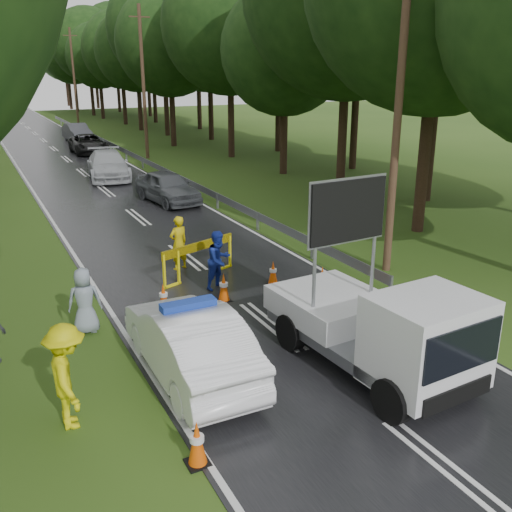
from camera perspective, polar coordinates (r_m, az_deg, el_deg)
ground at (r=14.20m, az=1.54°, el=-7.02°), size 160.00×160.00×0.00m
road at (r=42.16m, az=-18.43°, el=9.17°), size 7.00×140.00×0.02m
guardrail at (r=42.46m, az=-13.44°, el=10.39°), size 0.12×60.06×0.70m
utility_pole_near at (r=17.48m, az=14.08°, el=14.49°), size 1.40×0.24×10.00m
utility_pole_mid at (r=40.88m, az=-11.21°, el=16.61°), size 1.40×0.24×10.00m
utility_pole_far at (r=66.25m, az=-17.75°, el=16.67°), size 1.40×0.24×10.00m
tree_right_near at (r=20.17m, az=23.52°, el=21.13°), size 7.92×7.92×11.52m
police_sedan at (r=11.84m, az=-6.64°, el=-8.53°), size 1.60×4.56×1.65m
work_truck at (r=11.94m, az=12.45°, el=-7.04°), size 2.48×5.02×3.89m
barrier at (r=17.15m, az=-5.78°, el=0.51°), size 2.59×0.99×1.13m
officer at (r=17.96m, az=-7.75°, el=1.29°), size 0.72×0.57×1.73m
civilian at (r=16.29m, az=-3.72°, el=-0.40°), size 1.02×0.92×1.71m
bystander_left at (r=10.66m, az=-18.35°, el=-11.35°), size 0.74×1.27×1.95m
bystander_right at (r=14.17m, az=-16.77°, el=-4.31°), size 0.87×0.64×1.63m
queue_car_first at (r=27.21m, az=-8.84°, el=6.83°), size 2.31×4.56×1.49m
queue_car_second at (r=33.99m, az=-14.58°, el=8.80°), size 2.88×5.58×1.55m
queue_car_third at (r=44.56m, az=-16.40°, el=10.70°), size 2.39×5.03×1.39m
queue_car_fourth at (r=52.26m, az=-17.44°, el=11.71°), size 1.93×4.70×1.52m
cone_near_left at (r=9.61m, az=-5.91°, el=-18.15°), size 0.38×0.38×0.80m
cone_center at (r=15.54m, az=-3.25°, el=-3.18°), size 0.38×0.38×0.80m
cone_far at (r=16.71m, az=1.71°, el=-1.71°), size 0.34×0.34×0.73m
cone_left_mid at (r=15.10m, az=-9.23°, el=-4.14°), size 0.36×0.36×0.76m
cone_right at (r=16.43m, az=6.63°, el=-2.23°), size 0.33×0.33×0.71m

